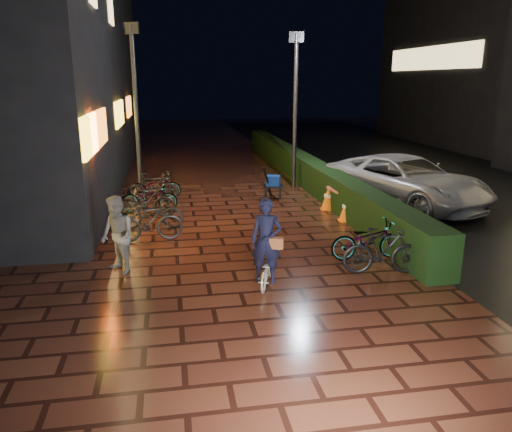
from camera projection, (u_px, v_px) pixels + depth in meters
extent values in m
plane|color=#381911|center=(255.00, 260.00, 10.85)|extent=(80.00, 80.00, 0.00)
cube|color=black|center=(488.00, 194.00, 17.10)|extent=(11.00, 60.00, 0.01)
cube|color=black|center=(305.00, 170.00, 18.87)|extent=(0.70, 20.00, 1.00)
imported|color=#5A595C|center=(117.00, 235.00, 9.94)|extent=(0.93, 0.97, 1.59)
imported|color=#A3A3A8|center=(405.00, 181.00, 15.42)|extent=(4.50, 6.01, 1.52)
cube|color=yellow|center=(90.00, 135.00, 11.01)|extent=(0.08, 2.00, 0.90)
cube|color=orange|center=(98.00, 129.00, 12.44)|extent=(0.08, 3.00, 0.90)
cube|color=yellow|center=(119.00, 113.00, 18.14)|extent=(0.08, 2.80, 0.90)
cube|color=orange|center=(129.00, 106.00, 22.89)|extent=(0.08, 2.20, 0.90)
cube|color=#FFD88C|center=(110.00, 5.00, 16.71)|extent=(0.06, 1.20, 1.20)
cube|color=black|center=(498.00, 23.00, 29.02)|extent=(8.00, 14.00, 14.00)
cube|color=#FFD88C|center=(430.00, 58.00, 28.87)|extent=(0.06, 10.00, 1.30)
cylinder|color=black|center=(295.00, 113.00, 17.54)|extent=(0.18, 0.18, 5.29)
cube|color=black|center=(297.00, 37.00, 16.87)|extent=(0.50, 0.26, 0.36)
cylinder|color=black|center=(136.00, 110.00, 17.38)|extent=(0.19, 0.19, 5.56)
cube|color=black|center=(131.00, 28.00, 16.67)|extent=(0.53, 0.28, 0.37)
imported|color=silver|center=(267.00, 269.00, 9.45)|extent=(0.81, 1.27, 0.63)
imported|color=black|center=(266.00, 241.00, 9.21)|extent=(0.68, 0.56, 1.61)
cube|color=brown|center=(276.00, 243.00, 9.17)|extent=(0.30, 0.21, 0.21)
cone|color=orange|center=(347.00, 209.00, 13.73)|extent=(0.45, 0.45, 0.71)
cone|color=orange|center=(328.00, 198.00, 14.97)|extent=(0.45, 0.45, 0.71)
cube|color=#ED560C|center=(346.00, 221.00, 13.82)|extent=(0.42, 0.42, 0.03)
cube|color=red|center=(328.00, 209.00, 15.06)|extent=(0.42, 0.42, 0.03)
cube|color=red|center=(338.00, 192.00, 14.27)|extent=(0.20, 1.52, 0.07)
cube|color=black|center=(273.00, 186.00, 16.27)|extent=(0.72, 0.65, 0.04)
cylinder|color=black|center=(265.00, 194.00, 16.18)|extent=(0.04, 0.04, 0.41)
cylinder|color=black|center=(280.00, 194.00, 16.11)|extent=(0.04, 0.04, 0.41)
cylinder|color=black|center=(266.00, 191.00, 16.55)|extent=(0.04, 0.04, 0.41)
cylinder|color=black|center=(281.00, 192.00, 16.49)|extent=(0.04, 0.04, 0.41)
cube|color=#0B2D96|center=(273.00, 181.00, 16.22)|extent=(0.53, 0.48, 0.32)
cylinder|color=black|center=(268.00, 182.00, 16.10)|extent=(0.40, 0.34, 1.05)
imported|color=black|center=(149.00, 198.00, 14.68)|extent=(1.66, 0.58, 0.87)
imported|color=black|center=(149.00, 222.00, 11.99)|extent=(1.64, 0.57, 0.97)
imported|color=black|center=(153.00, 188.00, 15.74)|extent=(1.63, 0.51, 0.97)
imported|color=black|center=(155.00, 186.00, 16.26)|extent=(1.68, 0.62, 0.87)
imported|color=black|center=(147.00, 201.00, 14.04)|extent=(1.63, 0.52, 0.97)
imported|color=black|center=(151.00, 212.00, 13.04)|extent=(1.72, 0.77, 0.87)
imported|color=black|center=(368.00, 240.00, 10.80)|extent=(1.66, 0.58, 0.87)
imported|color=black|center=(383.00, 251.00, 9.97)|extent=(1.66, 0.66, 0.97)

